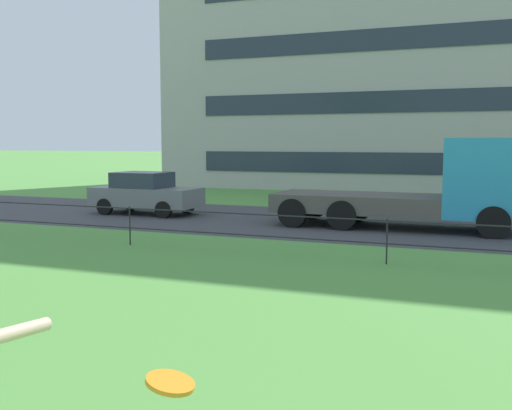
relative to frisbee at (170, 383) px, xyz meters
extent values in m
cube|color=#424247|center=(-0.46, 16.09, -1.35)|extent=(80.00, 7.66, 0.01)
cylinder|color=#232328|center=(-6.97, 10.11, -0.85)|extent=(0.04, 0.04, 1.00)
cylinder|color=#232328|center=(-0.46, 10.11, -0.85)|extent=(0.04, 0.04, 1.00)
cylinder|color=#232328|center=(-0.46, 10.11, -0.90)|extent=(39.09, 0.03, 0.03)
cylinder|color=#232328|center=(-0.46, 10.11, -0.40)|extent=(39.09, 0.03, 0.03)
cylinder|color=beige|center=(-1.15, 0.06, 0.12)|extent=(0.10, 0.63, 0.15)
cylinder|color=orange|center=(0.00, 0.00, 0.00)|extent=(0.31, 0.31, 0.09)
cube|color=slate|center=(-10.15, 15.97, -0.71)|extent=(4.04, 1.79, 0.68)
cube|color=#2D3847|center=(-10.30, 15.98, -0.09)|extent=(1.93, 1.56, 0.56)
cylinder|color=black|center=(-8.89, 16.75, -1.05)|extent=(0.60, 0.21, 0.60)
cylinder|color=black|center=(-8.93, 15.14, -1.05)|extent=(0.60, 0.21, 0.60)
cylinder|color=black|center=(-11.37, 16.81, -1.05)|extent=(0.60, 0.21, 0.60)
cylinder|color=black|center=(-11.41, 15.19, -1.05)|extent=(0.60, 0.21, 0.60)
cube|color=#2D99D1|center=(1.39, 15.73, 0.25)|extent=(2.11, 2.31, 2.30)
cube|color=#56514C|center=(-2.26, 15.75, -0.62)|extent=(5.21, 2.33, 0.56)
cylinder|color=black|center=(1.71, 16.79, -0.90)|extent=(0.90, 0.31, 0.90)
cylinder|color=black|center=(1.70, 14.67, -0.90)|extent=(0.90, 0.31, 0.90)
cylinder|color=black|center=(-2.51, 16.81, -0.90)|extent=(0.90, 0.31, 0.90)
cylinder|color=black|center=(-2.53, 14.70, -0.90)|extent=(0.90, 0.31, 0.90)
cylinder|color=black|center=(-4.07, 16.82, -0.90)|extent=(0.90, 0.31, 0.90)
cylinder|color=black|center=(-4.09, 14.71, -0.90)|extent=(0.90, 0.31, 0.90)
cube|color=#B7B2AD|center=(1.90, 33.34, 8.01)|extent=(37.09, 10.44, 18.71)
cube|color=#283342|center=(1.90, 28.09, 0.21)|extent=(31.15, 0.06, 1.10)
cube|color=#283342|center=(1.90, 28.09, 3.33)|extent=(31.15, 0.06, 1.10)
cube|color=#283342|center=(1.90, 28.09, 6.45)|extent=(31.15, 0.06, 1.10)
camera|label=1|loc=(1.55, -2.68, 1.28)|focal=41.62mm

